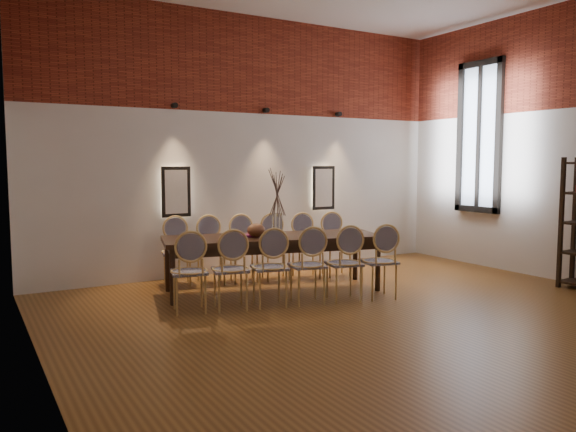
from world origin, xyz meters
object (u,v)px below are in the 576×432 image
chair_near_d (308,265)px  chair_far_c (244,249)px  chair_far_a (177,252)px  dining_table (273,264)px  chair_near_b (230,270)px  chair_far_b (211,251)px  chair_far_e (306,246)px  chair_near_c (270,267)px  chair_near_f (379,261)px  bowl (256,230)px  chair_far_d (276,248)px  vase (277,225)px  chair_near_e (344,263)px  chair_near_a (189,272)px  chair_far_f (336,245)px  book (248,236)px

chair_near_d → chair_far_c: same height
chair_far_a → chair_near_d: bearing=134.1°
dining_table → chair_near_b: (-0.88, -0.55, 0.09)m
chair_far_b → chair_far_e: size_ratio=1.00×
chair_near_b → chair_near_c: same height
chair_near_f → chair_far_c: size_ratio=1.00×
bowl → chair_far_d: bearing=45.0°
vase → dining_table: bearing=166.2°
chair_far_c → chair_far_e: bearing=180.0°
chair_near_e → chair_far_b: bearing=134.1°
chair_near_b → chair_near_c: (0.47, -0.11, 0.00)m
dining_table → chair_near_e: chair_near_e is taller
chair_near_c → chair_far_d: same height
chair_near_e → chair_far_c: size_ratio=1.00×
dining_table → chair_near_a: size_ratio=3.07×
chair_near_e → chair_far_e: (0.35, 1.44, 0.00)m
chair_near_c → chair_near_d: same height
chair_far_d → dining_table: bearing=72.1°
chair_near_c → chair_near_e: same height
chair_far_b → chair_far_e: same height
chair_far_f → book: chair_far_f is taller
chair_near_f → chair_far_d: size_ratio=1.00×
dining_table → chair_far_b: bearing=134.1°
chair_far_d → vase: size_ratio=3.13×
chair_near_b → chair_far_b: (0.35, 1.44, 0.00)m
dining_table → chair_far_a: bearing=148.2°
chair_near_e → chair_far_e: size_ratio=1.00×
book → chair_far_d: bearing=37.9°
chair_far_e → chair_far_c: bearing=-0.0°
chair_far_f → vase: size_ratio=3.13×
chair_far_c → chair_far_f: same height
chair_near_b → chair_far_a: 1.56m
chair_far_e → vase: vase is taller
chair_far_f → bowl: (-1.59, -0.43, 0.37)m
chair_near_a → chair_far_e: 2.43m
chair_near_d → chair_far_a: bearing=134.1°
chair_near_e → vase: (-0.47, 0.88, 0.43)m
vase → bowl: bearing=175.7°
chair_near_b → chair_near_d: same height
chair_near_e → bowl: bearing=144.2°
chair_near_c → vase: size_ratio=3.13×
chair_far_e → bowl: (-1.12, -0.54, 0.37)m
chair_far_e → book: size_ratio=3.62×
chair_far_c → chair_near_d: bearing=107.9°
chair_near_e → chair_far_d: size_ratio=1.00×
chair_near_f → chair_far_b: size_ratio=1.00×
chair_near_f → bowl: 1.64m
chair_far_b → chair_far_d: (0.93, -0.23, 0.00)m
chair_near_b → chair_near_f: (1.87, -0.46, 0.00)m
chair_near_a → chair_far_c: 1.77m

